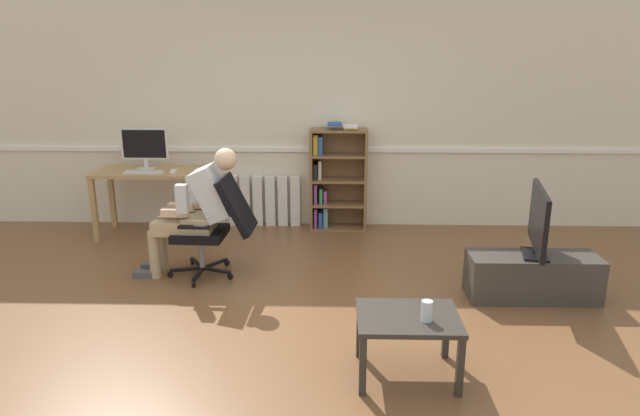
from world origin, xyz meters
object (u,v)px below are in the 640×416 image
(radiator, at_px, (264,201))
(imac_monitor, at_px, (145,146))
(computer_desk, at_px, (152,180))
(keyboard, at_px, (144,172))
(office_chair, at_px, (217,223))
(coffee_table, at_px, (408,324))
(person_seated, at_px, (196,209))
(tv_screen, at_px, (539,221))
(bookshelf, at_px, (334,179))
(computer_mouse, at_px, (174,171))
(tv_stand, at_px, (532,277))
(drinking_glass, at_px, (427,311))

(radiator, bearing_deg, imac_monitor, -166.37)
(computer_desk, xyz_separation_m, keyboard, (-0.03, -0.14, 0.12))
(office_chair, height_order, coffee_table, office_chair)
(coffee_table, bearing_deg, person_seated, 136.56)
(radiator, distance_m, tv_screen, 3.27)
(bookshelf, bearing_deg, tv_screen, -48.30)
(imac_monitor, xyz_separation_m, person_seated, (0.86, -1.26, -0.37))
(keyboard, distance_m, office_chair, 1.47)
(radiator, bearing_deg, bookshelf, -6.57)
(computer_mouse, height_order, radiator, computer_mouse)
(tv_screen, height_order, coffee_table, tv_screen)
(computer_mouse, xyz_separation_m, tv_stand, (3.47, -1.50, -0.58))
(office_chair, distance_m, drinking_glass, 2.40)
(computer_desk, relative_size, coffee_table, 1.90)
(bookshelf, height_order, office_chair, bookshelf)
(computer_mouse, height_order, drinking_glass, computer_mouse)
(computer_mouse, relative_size, tv_screen, 0.12)
(person_seated, bearing_deg, drinking_glass, 49.60)
(imac_monitor, distance_m, coffee_table, 3.98)
(radiator, bearing_deg, computer_desk, -162.15)
(tv_screen, bearing_deg, keyboard, 80.56)
(keyboard, relative_size, tv_stand, 0.39)
(computer_desk, xyz_separation_m, coffee_table, (2.54, -2.84, -0.28))
(keyboard, xyz_separation_m, person_seated, (0.82, -1.04, -0.11))
(drinking_glass, bearing_deg, person_seated, 137.03)
(computer_desk, bearing_deg, person_seated, -56.46)
(computer_mouse, relative_size, radiator, 0.12)
(radiator, height_order, tv_screen, tv_screen)
(imac_monitor, relative_size, tv_screen, 0.64)
(tv_screen, bearing_deg, tv_stand, 90.00)
(imac_monitor, xyz_separation_m, radiator, (1.29, 0.31, -0.72))
(keyboard, distance_m, tv_screen, 4.07)
(computer_desk, xyz_separation_m, person_seated, (0.78, -1.18, 0.01))
(imac_monitor, height_order, bookshelf, bookshelf)
(keyboard, distance_m, drinking_glass, 3.86)
(imac_monitor, distance_m, computer_mouse, 0.48)
(keyboard, xyz_separation_m, office_chair, (1.01, -1.05, -0.25))
(keyboard, distance_m, radiator, 1.43)
(computer_desk, distance_m, tv_stand, 4.11)
(coffee_table, relative_size, drinking_glass, 4.88)
(keyboard, xyz_separation_m, computer_mouse, (0.32, 0.02, 0.01))
(computer_mouse, bearing_deg, office_chair, -57.41)
(computer_mouse, xyz_separation_m, drinking_glass, (2.35, -2.79, -0.28))
(bookshelf, bearing_deg, radiator, 173.43)
(bookshelf, distance_m, drinking_glass, 3.26)
(bookshelf, bearing_deg, computer_mouse, -166.87)
(tv_screen, relative_size, drinking_glass, 6.07)
(imac_monitor, relative_size, bookshelf, 0.42)
(drinking_glass, bearing_deg, imac_monitor, 132.29)
(tv_stand, bearing_deg, computer_mouse, 156.66)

